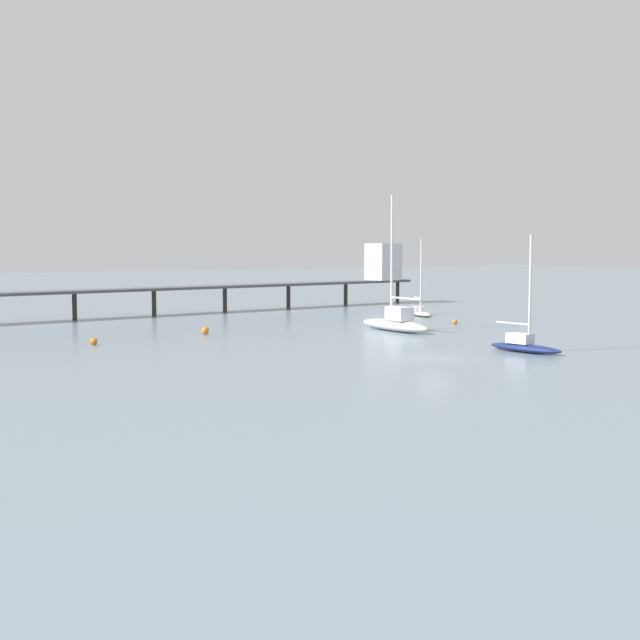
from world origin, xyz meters
TOP-DOWN VIEW (x-y plane):
  - ground_plane at (0.00, 0.00)m, footprint 400.00×400.00m
  - pier at (14.53, 46.66)m, footprint 66.47×10.48m
  - sailboat_cream at (21.32, 29.53)m, footprint 3.83×6.38m
  - sailboat_white at (8.83, 16.93)m, footprint 2.37×9.59m
  - sailboat_navy at (7.87, -0.80)m, footprint 2.59×6.44m
  - mooring_buoy_outer at (17.85, 19.19)m, footprint 0.50×0.50m
  - mooring_buoy_near at (-18.43, 20.15)m, footprint 0.58×0.58m
  - mooring_buoy_mid at (-7.53, 23.18)m, footprint 0.67×0.67m

SIDE VIEW (x-z plane):
  - ground_plane at x=0.00m, z-range 0.00..0.00m
  - mooring_buoy_outer at x=17.85m, z-range 0.00..0.50m
  - mooring_buoy_near at x=-18.43m, z-range 0.00..0.58m
  - mooring_buoy_mid at x=-7.53m, z-range 0.00..0.67m
  - sailboat_cream at x=21.32m, z-range -3.77..4.84m
  - sailboat_navy at x=7.87m, z-range -3.74..5.00m
  - sailboat_white at x=8.83m, z-range -5.41..7.16m
  - pier at x=14.53m, z-range 0.18..8.31m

